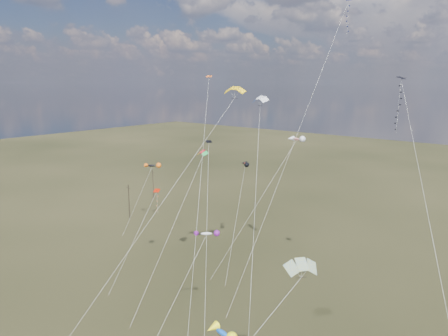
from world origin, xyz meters
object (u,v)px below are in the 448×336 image
Objects in this scene: diamond_black_high at (402,118)px; utility_pole_near at (129,201)px; utility_pole_far at (153,184)px; parafoil_yellow at (234,89)px; novelty_black_orange at (152,166)px.

utility_pole_near is at bearing 175.74° from diamond_black_high.
parafoil_yellow reaches higher than utility_pole_far.
parafoil_yellow is (40.04, -12.47, 25.64)m from utility_pole_near.
utility_pole_near is 16.12m from utility_pole_far.
utility_pole_near is 0.26× the size of parafoil_yellow.
parafoil_yellow reaches higher than utility_pole_near.
utility_pole_near is 62.88m from diamond_black_high.
novelty_black_orange is (-49.68, 3.96, -12.91)m from diamond_black_high.
diamond_black_high is at bearing 23.62° from parafoil_yellow.
novelty_black_orange is (-31.13, 12.07, -16.14)m from parafoil_yellow.
utility_pole_near is at bearing 177.40° from novelty_black_orange.
parafoil_yellow is 37.08m from novelty_black_orange.
utility_pole_near and utility_pole_far have the same top height.
novelty_black_orange is (16.91, -14.40, 9.50)m from utility_pole_far.
parafoil_yellow is at bearing -21.19° from novelty_black_orange.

